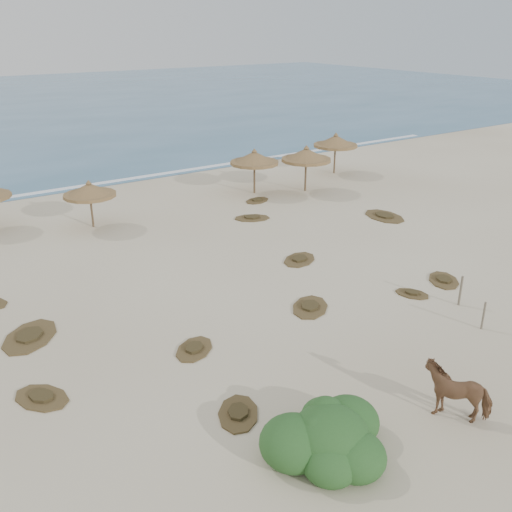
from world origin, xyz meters
The scene contains 21 objects.
ground centered at (0.00, 0.00, 0.00)m, with size 160.00×160.00×0.00m, color beige.
foam_line centered at (0.00, 26.00, 0.00)m, with size 70.00×0.60×0.01m, color white.
palapa_3 centered at (-2.76, 16.96, 2.16)m, with size 3.84×3.84×2.78m.
palapa_4 centered at (8.90, 17.54, 2.41)m, with size 3.92×3.92×3.10m.
palapa_5 centered at (12.16, 16.00, 2.50)m, with size 4.18×4.18×3.22m.
palapa_6 centered at (17.23, 18.69, 2.46)m, with size 3.94×3.94×3.17m.
horse centered at (0.42, -5.74, 0.83)m, with size 0.90×1.98×1.67m, color brown.
fence_post_near centered at (6.47, -1.27, 0.66)m, with size 0.10×0.10×1.31m, color #706554.
fence_post_far centered at (5.53, -3.05, 0.57)m, with size 0.08×0.08×1.14m, color #706554.
bush centered at (-3.94, -4.95, 0.54)m, with size 3.69×3.25×1.65m.
scrub_0 centered at (-9.72, 2.01, 0.05)m, with size 2.06×2.34×0.16m.
scrub_1 centered at (-9.05, 6.09, 0.05)m, with size 3.10×3.25×0.16m.
scrub_2 centered at (-4.38, 1.84, 0.05)m, with size 2.21×2.11×0.16m.
scrub_3 centered at (3.97, 6.29, 0.05)m, with size 2.55×2.24×0.16m.
scrub_4 centered at (7.89, 0.64, 0.05)m, with size 2.29×2.39×0.16m.
scrub_5 centered at (12.49, 8.75, 0.05)m, with size 2.22×3.11×0.16m.
scrub_7 centered at (5.66, 13.01, 0.05)m, with size 2.54×2.19×0.16m.
scrub_9 centered at (1.15, 2.02, 0.05)m, with size 2.62×2.53×0.16m.
scrub_10 centered at (7.97, 15.84, 0.05)m, with size 2.16×1.74×0.16m.
scrub_11 centered at (-5.04, -2.14, 0.05)m, with size 2.08×2.26×0.16m.
scrub_12 centered at (5.62, 0.50, 0.05)m, with size 1.48×1.74×0.16m.
Camera 1 is at (-12.53, -14.06, 10.96)m, focal length 40.00 mm.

